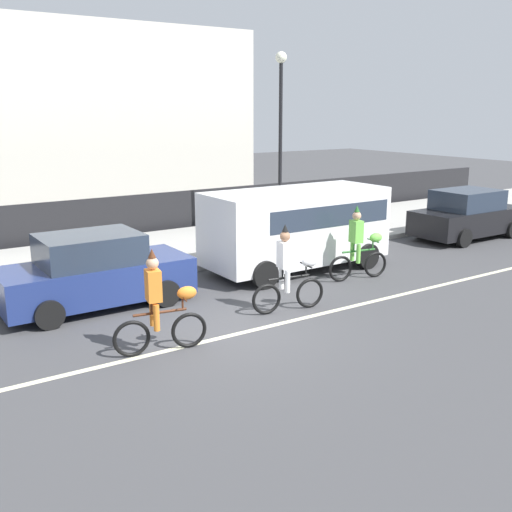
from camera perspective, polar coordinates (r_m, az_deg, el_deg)
name	(u,v)px	position (r m, az deg, el deg)	size (l,w,h in m)	color
ground_plane	(219,328)	(12.08, -3.56, -6.83)	(80.00, 80.00, 0.00)	#424244
road_centre_line	(232,335)	(11.67, -2.32, -7.54)	(36.00, 0.14, 0.01)	beige
sidewalk_curb	(105,258)	(17.74, -14.19, -0.22)	(60.00, 5.00, 0.15)	#ADAAA3
fence_line	(72,222)	(20.32, -17.08, 3.15)	(40.00, 0.08, 1.40)	black
parade_cyclist_orange	(161,307)	(10.76, -9.08, -4.85)	(1.70, 0.53, 1.92)	black
parade_cyclist_zebra	(289,273)	(12.79, 3.19, -1.66)	(1.71, 0.53, 1.92)	black
parade_cyclist_lime	(359,247)	(15.40, 9.82, 0.83)	(1.71, 0.53, 1.92)	black
parked_van_white	(298,223)	(16.09, 4.04, 3.15)	(5.00, 2.22, 2.18)	white
parked_car_navy	(95,272)	(13.55, -15.13, -1.52)	(4.10, 1.92, 1.64)	navy
parked_car_black	(467,215)	(21.34, 19.49, 3.67)	(4.10, 1.92, 1.64)	black
street_lamp_post	(281,117)	(19.77, 2.36, 13.05)	(0.36, 0.36, 5.86)	black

